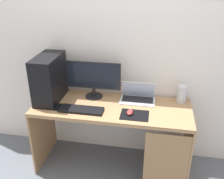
# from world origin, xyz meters

# --- Properties ---
(ground_plane) EXTENTS (8.00, 8.00, 0.00)m
(ground_plane) POSITION_xyz_m (0.00, 0.00, 0.00)
(ground_plane) COLOR slate
(wall_back) EXTENTS (4.00, 0.05, 2.60)m
(wall_back) POSITION_xyz_m (0.00, 0.33, 1.30)
(wall_back) COLOR silver
(wall_back) RESTS_ON ground_plane
(desk) EXTENTS (1.54, 0.59, 0.74)m
(desk) POSITION_xyz_m (0.02, -0.01, 0.60)
(desk) COLOR #A37A51
(desk) RESTS_ON ground_plane
(pc_tower) EXTENTS (0.22, 0.44, 0.46)m
(pc_tower) POSITION_xyz_m (-0.64, 0.03, 0.97)
(pc_tower) COLOR black
(pc_tower) RESTS_ON desk
(monitor) EXTENTS (0.56, 0.18, 0.39)m
(monitor) POSITION_xyz_m (-0.22, 0.15, 0.95)
(monitor) COLOR black
(monitor) RESTS_ON desk
(laptop) EXTENTS (0.35, 0.21, 0.20)m
(laptop) POSITION_xyz_m (0.24, 0.17, 0.78)
(laptop) COLOR silver
(laptop) RESTS_ON desk
(speaker) EXTENTS (0.09, 0.09, 0.17)m
(speaker) POSITION_xyz_m (0.67, 0.21, 0.83)
(speaker) COLOR #B7BCC6
(speaker) RESTS_ON desk
(keyboard) EXTENTS (0.42, 0.14, 0.02)m
(keyboard) POSITION_xyz_m (-0.27, -0.14, 0.75)
(keyboard) COLOR black
(keyboard) RESTS_ON desk
(mousepad) EXTENTS (0.26, 0.20, 0.00)m
(mousepad) POSITION_xyz_m (0.24, -0.13, 0.74)
(mousepad) COLOR black
(mousepad) RESTS_ON desk
(mouse_left) EXTENTS (0.06, 0.10, 0.03)m
(mouse_left) POSITION_xyz_m (0.19, -0.12, 0.76)
(mouse_left) COLOR #B23333
(mouse_left) RESTS_ON mousepad
(cell_phone) EXTENTS (0.07, 0.13, 0.01)m
(cell_phone) POSITION_xyz_m (-0.52, -0.12, 0.74)
(cell_phone) COLOR black
(cell_phone) RESTS_ON desk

